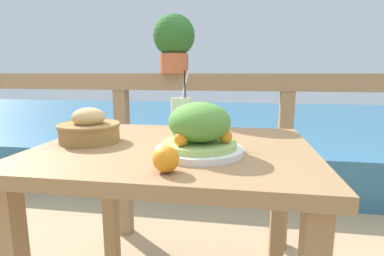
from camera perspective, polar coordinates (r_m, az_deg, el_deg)
name	(u,v)px	position (r m, az deg, el deg)	size (l,w,h in m)	color
patio_table	(175,178)	(1.05, -3.17, -9.53)	(0.91, 0.74, 0.73)	#997047
railing_fence	(200,123)	(1.65, 1.59, 1.03)	(2.80, 0.08, 0.97)	#937551
sea_backdrop	(224,130)	(4.19, 6.11, -0.36)	(12.00, 4.00, 0.37)	teal
salad_plate	(199,132)	(0.89, 1.42, -0.69)	(0.27, 0.27, 0.16)	white
drink_glass	(182,118)	(1.11, -1.85, 1.90)	(0.08, 0.08, 0.25)	beige
bread_basket	(90,128)	(1.12, -18.92, -0.06)	(0.22, 0.22, 0.12)	olive
potted_plant	(174,41)	(1.66, -3.44, 16.29)	(0.22, 0.22, 0.31)	#B75B38
orange_near_basket	(166,159)	(0.74, -4.97, -5.92)	(0.07, 0.07, 0.07)	orange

